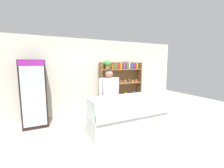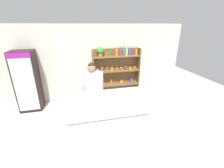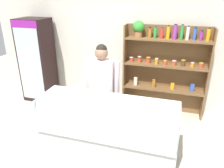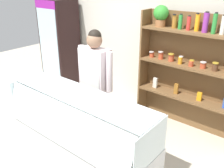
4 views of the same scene
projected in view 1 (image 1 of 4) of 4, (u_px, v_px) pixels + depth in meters
ground_plane at (126, 133)px, 4.03m from camera, size 12.00×12.00×0.00m
back_wall at (99, 77)px, 5.63m from camera, size 6.80×0.10×2.70m
drinks_fridge at (34, 94)px, 4.35m from camera, size 0.67×0.61×1.95m
shelving_unit at (120, 83)px, 5.74m from camera, size 1.72×0.29×1.97m
deli_display_case at (128, 121)px, 4.00m from camera, size 2.13×0.73×1.01m
shop_clerk at (109, 92)px, 4.33m from camera, size 0.63×0.25×1.70m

